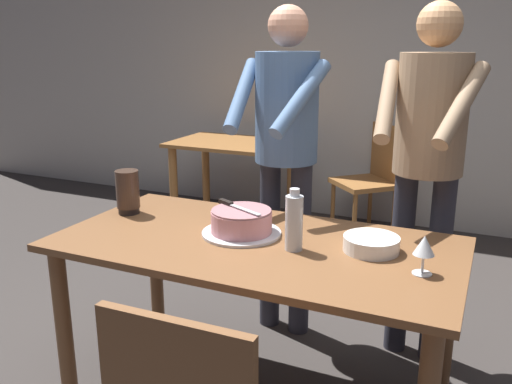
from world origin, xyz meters
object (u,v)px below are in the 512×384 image
(cake_on_platter, at_px, (241,223))
(person_cutting_cake, at_px, (286,138))
(wine_glass_near, at_px, (424,247))
(background_chair_1, at_px, (373,175))
(water_bottle, at_px, (294,222))
(person_standing_beside, at_px, (429,147))
(background_table, at_px, (233,161))
(cake_knife, at_px, (231,205))
(hurricane_lamp, at_px, (128,192))
(main_dining_table, at_px, (255,265))
(plate_stack, at_px, (371,244))

(cake_on_platter, relative_size, person_cutting_cake, 0.20)
(wine_glass_near, bearing_deg, background_chair_1, 106.07)
(water_bottle, bearing_deg, person_cutting_cake, 114.24)
(wine_glass_near, bearing_deg, person_standing_beside, 97.51)
(background_table, bearing_deg, background_chair_1, 15.71)
(cake_knife, height_order, background_chair_1, background_chair_1)
(background_table, bearing_deg, hurricane_lamp, -77.33)
(person_cutting_cake, height_order, background_table, person_cutting_cake)
(main_dining_table, height_order, plate_stack, plate_stack)
(water_bottle, height_order, person_cutting_cake, person_cutting_cake)
(person_cutting_cake, xyz_separation_m, background_table, (-1.04, 1.45, -0.50))
(water_bottle, xyz_separation_m, background_table, (-1.34, 2.11, -0.29))
(cake_knife, bearing_deg, main_dining_table, -27.93)
(person_standing_beside, bearing_deg, plate_stack, -101.73)
(person_standing_beside, bearing_deg, cake_knife, -141.53)
(hurricane_lamp, xyz_separation_m, person_cutting_cake, (0.59, 0.54, 0.22))
(hurricane_lamp, distance_m, background_chair_1, 2.43)
(person_standing_beside, distance_m, background_table, 2.30)
(main_dining_table, height_order, water_bottle, water_bottle)
(plate_stack, relative_size, background_table, 0.22)
(plate_stack, xyz_separation_m, hurricane_lamp, (-1.17, 0.01, 0.08))
(main_dining_table, height_order, cake_on_platter, cake_on_platter)
(wine_glass_near, xyz_separation_m, person_standing_beside, (-0.09, 0.72, 0.22))
(cake_knife, relative_size, background_chair_1, 0.28)
(water_bottle, xyz_separation_m, background_chair_1, (-0.21, 2.43, -0.37))
(cake_knife, height_order, plate_stack, cake_knife)
(background_chair_1, bearing_deg, cake_on_platter, -91.30)
(main_dining_table, distance_m, background_chair_1, 2.41)
(wine_glass_near, bearing_deg, water_bottle, 176.18)
(person_standing_beside, bearing_deg, background_chair_1, 109.43)
(background_chair_1, bearing_deg, main_dining_table, -89.18)
(water_bottle, distance_m, person_cutting_cake, 0.75)
(main_dining_table, bearing_deg, person_standing_beside, 48.83)
(plate_stack, bearing_deg, background_chair_1, 102.05)
(water_bottle, distance_m, background_table, 2.51)
(hurricane_lamp, bearing_deg, main_dining_table, -7.47)
(wine_glass_near, height_order, hurricane_lamp, hurricane_lamp)
(plate_stack, distance_m, background_table, 2.58)
(wine_glass_near, bearing_deg, person_cutting_cake, 139.01)
(water_bottle, bearing_deg, wine_glass_near, -3.82)
(background_table, height_order, background_chair_1, background_chair_1)
(plate_stack, bearing_deg, background_table, 128.99)
(cake_on_platter, relative_size, person_standing_beside, 0.20)
(water_bottle, relative_size, hurricane_lamp, 1.19)
(cake_knife, bearing_deg, background_chair_1, 87.09)
(main_dining_table, xyz_separation_m, person_standing_beside, (0.58, 0.66, 0.43))
(cake_knife, xyz_separation_m, person_standing_beside, (0.73, 0.58, 0.21))
(plate_stack, bearing_deg, cake_on_platter, -176.09)
(main_dining_table, relative_size, hurricane_lamp, 7.91)
(plate_stack, height_order, water_bottle, water_bottle)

